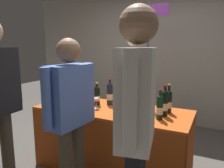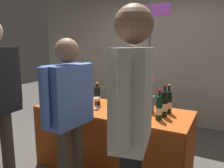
{
  "view_description": "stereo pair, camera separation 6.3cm",
  "coord_description": "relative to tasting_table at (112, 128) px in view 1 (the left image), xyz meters",
  "views": [
    {
      "loc": [
        1.11,
        -2.23,
        1.52
      ],
      "look_at": [
        0.0,
        0.0,
        1.08
      ],
      "focal_mm": 34.58,
      "sensor_mm": 36.0,
      "label": 1
    },
    {
      "loc": [
        1.17,
        -2.2,
        1.52
      ],
      "look_at": [
        0.0,
        0.0,
        1.08
      ],
      "focal_mm": 34.58,
      "sensor_mm": 36.0,
      "label": 2
    }
  ],
  "objects": [
    {
      "name": "wine_glass_near_vendor",
      "position": [
        -0.34,
        -0.12,
        0.34
      ],
      "size": [
        0.08,
        0.08,
        0.14
      ],
      "color": "silver",
      "rests_on": "tasting_table"
    },
    {
      "name": "booth_signpost",
      "position": [
        0.07,
        1.14,
        0.84
      ],
      "size": [
        0.62,
        0.04,
        2.18
      ],
      "color": "#47474C",
      "rests_on": "ground_plane"
    },
    {
      "name": "display_bottle_5",
      "position": [
        -0.7,
        -0.12,
        0.36
      ],
      "size": [
        0.07,
        0.07,
        0.31
      ],
      "color": "black",
      "rests_on": "tasting_table"
    },
    {
      "name": "display_bottle_2",
      "position": [
        0.34,
        0.19,
        0.37
      ],
      "size": [
        0.07,
        0.07,
        0.32
      ],
      "color": "#192333",
      "rests_on": "tasting_table"
    },
    {
      "name": "flower_vase",
      "position": [
        0.45,
        0.08,
        0.36
      ],
      "size": [
        0.09,
        0.09,
        0.41
      ],
      "color": "slate",
      "rests_on": "tasting_table"
    },
    {
      "name": "vendor_presenter",
      "position": [
        -0.0,
        0.72,
        0.52
      ],
      "size": [
        0.32,
        0.63,
        1.75
      ],
      "rotation": [
        0.0,
        0.0,
        -1.82
      ],
      "color": "black",
      "rests_on": "ground_plane"
    },
    {
      "name": "display_bottle_6",
      "position": [
        0.6,
        -0.12,
        0.37
      ],
      "size": [
        0.07,
        0.07,
        0.31
      ],
      "color": "black",
      "rests_on": "tasting_table"
    },
    {
      "name": "featured_wine_bottle",
      "position": [
        0.62,
        -0.0,
        0.39
      ],
      "size": [
        0.07,
        0.07,
        0.34
      ],
      "color": "black",
      "rests_on": "tasting_table"
    },
    {
      "name": "back_partition",
      "position": [
        0.0,
        2.08,
        0.76
      ],
      "size": [
        5.83,
        0.12,
        2.6
      ],
      "primitive_type": "cube",
      "color": "#9E998E",
      "rests_on": "ground_plane"
    },
    {
      "name": "tasting_table",
      "position": [
        0.0,
        0.0,
        0.0
      ],
      "size": [
        1.84,
        0.74,
        0.78
      ],
      "color": "#B74C19",
      "rests_on": "ground_plane"
    },
    {
      "name": "taster_foreground_right",
      "position": [
        -0.09,
        -0.68,
        0.42
      ],
      "size": [
        0.25,
        0.63,
        1.59
      ],
      "rotation": [
        0.0,
        0.0,
        1.48
      ],
      "color": "#4C4233",
      "rests_on": "ground_plane"
    },
    {
      "name": "display_bottle_7",
      "position": [
        -0.25,
        0.07,
        0.36
      ],
      "size": [
        0.08,
        0.08,
        0.29
      ],
      "color": "black",
      "rests_on": "tasting_table"
    },
    {
      "name": "ground_plane",
      "position": [
        0.0,
        0.0,
        -0.54
      ],
      "size": [
        12.0,
        12.0,
        0.0
      ],
      "primitive_type": "plane",
      "color": "#514C47"
    },
    {
      "name": "wine_glass_mid",
      "position": [
        -0.17,
        -0.08,
        0.33
      ],
      "size": [
        0.07,
        0.07,
        0.13
      ],
      "color": "silver",
      "rests_on": "tasting_table"
    },
    {
      "name": "display_bottle_4",
      "position": [
        -0.51,
        0.14,
        0.38
      ],
      "size": [
        0.08,
        0.08,
        0.33
      ],
      "color": "#192333",
      "rests_on": "tasting_table"
    },
    {
      "name": "display_bottle_0",
      "position": [
        0.63,
        0.14,
        0.37
      ],
      "size": [
        0.07,
        0.07,
        0.33
      ],
      "color": "black",
      "rests_on": "tasting_table"
    },
    {
      "name": "taster_foreground_left",
      "position": [
        0.65,
        -0.94,
        0.54
      ],
      "size": [
        0.29,
        0.59,
        1.77
      ],
      "rotation": [
        0.0,
        0.0,
        1.77
      ],
      "color": "black",
      "rests_on": "ground_plane"
    },
    {
      "name": "display_bottle_1",
      "position": [
        0.39,
        -0.2,
        0.39
      ],
      "size": [
        0.07,
        0.07,
        0.35
      ],
      "color": "black",
      "rests_on": "tasting_table"
    },
    {
      "name": "display_bottle_3",
      "position": [
        -0.1,
        0.15,
        0.39
      ],
      "size": [
        0.08,
        0.08,
        0.33
      ],
      "color": "#192333",
      "rests_on": "tasting_table"
    }
  ]
}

